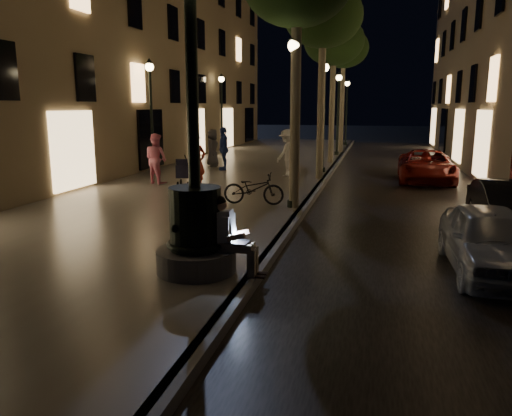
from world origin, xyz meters
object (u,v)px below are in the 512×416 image
(tree_second, at_px, (323,17))
(pedestrian_blue, at_px, (224,149))
(lamp_left_c, at_px, (222,103))
(car_third, at_px, (426,166))
(lamp_curb_d, at_px, (347,103))
(car_front, at_px, (490,240))
(tree_third, at_px, (334,42))
(bicycle, at_px, (254,189))
(car_second, at_px, (509,208))
(tree_far, at_px, (344,49))
(stroller, at_px, (184,171))
(lamp_curb_c, at_px, (338,103))
(pedestrian_white, at_px, (287,153))
(pedestrian_dark, at_px, (213,148))
(fountain_lamppost, at_px, (195,215))
(pedestrian_pink, at_px, (156,159))
(lamp_curb_a, at_px, (294,99))
(lamp_curb_b, at_px, (324,102))
(lamp_left_b, at_px, (151,102))
(pedestrian_red, at_px, (197,163))
(seated_man_laptop, at_px, (230,233))

(tree_second, distance_m, pedestrian_blue, 7.07)
(lamp_left_c, bearing_deg, car_third, -36.99)
(lamp_curb_d, relative_size, car_front, 1.31)
(pedestrian_blue, bearing_deg, tree_third, 118.87)
(bicycle, bearing_deg, car_second, -102.36)
(tree_far, distance_m, lamp_curb_d, 6.80)
(stroller, distance_m, bicycle, 4.26)
(tree_third, relative_size, car_third, 1.55)
(pedestrian_blue, bearing_deg, lamp_curb_c, 136.50)
(tree_second, distance_m, pedestrian_white, 5.36)
(bicycle, bearing_deg, car_third, -39.63)
(car_second, distance_m, pedestrian_dark, 14.63)
(lamp_left_c, relative_size, pedestrian_white, 2.50)
(fountain_lamppost, xyz_separation_m, tree_second, (0.80, 12.00, 5.12))
(pedestrian_pink, bearing_deg, car_third, -134.41)
(car_second, xyz_separation_m, bicycle, (-6.66, 1.14, 0.04))
(stroller, height_order, car_second, stroller)
(tree_third, xyz_separation_m, lamp_curb_d, (0.00, 12.00, -2.90))
(lamp_curb_a, distance_m, lamp_left_c, 17.50)
(tree_second, height_order, pedestrian_blue, tree_second)
(fountain_lamppost, height_order, car_second, fountain_lamppost)
(lamp_curb_c, relative_size, bicycle, 2.68)
(lamp_curb_b, xyz_separation_m, lamp_curb_c, (0.00, 8.00, 0.00))
(pedestrian_blue, height_order, bicycle, pedestrian_blue)
(lamp_left_b, height_order, car_second, lamp_left_b)
(pedestrian_blue, bearing_deg, lamp_curb_a, 14.43)
(car_second, bearing_deg, lamp_curb_c, 107.15)
(pedestrian_red, height_order, pedestrian_pink, pedestrian_red)
(tree_third, bearing_deg, lamp_left_c, 150.60)
(pedestrian_red, bearing_deg, tree_third, 13.78)
(pedestrian_dark, bearing_deg, stroller, 179.46)
(pedestrian_white, xyz_separation_m, pedestrian_dark, (-4.06, 2.49, -0.08))
(lamp_curb_d, xyz_separation_m, car_second, (5.49, -25.00, -2.60))
(seated_man_laptop, distance_m, pedestrian_blue, 14.34)
(tree_third, relative_size, lamp_left_c, 1.50)
(lamp_curb_c, xyz_separation_m, stroller, (-4.44, -13.13, -2.48))
(lamp_curb_c, relative_size, lamp_left_c, 1.00)
(pedestrian_pink, bearing_deg, seated_man_laptop, 144.00)
(tree_second, bearing_deg, car_second, -52.42)
(car_third, xyz_separation_m, pedestrian_dark, (-9.64, 1.42, 0.44))
(lamp_curb_b, bearing_deg, lamp_left_b, -164.27)
(tree_far, bearing_deg, lamp_left_c, -164.43)
(tree_second, distance_m, pedestrian_dark, 8.07)
(stroller, relative_size, car_third, 0.24)
(lamp_curb_d, height_order, car_second, lamp_curb_d)
(tree_second, relative_size, lamp_curb_c, 1.54)
(pedestrian_pink, height_order, pedestrian_dark, pedestrian_pink)
(car_front, distance_m, pedestrian_dark, 16.33)
(seated_man_laptop, bearing_deg, tree_far, 89.60)
(car_third, xyz_separation_m, pedestrian_pink, (-9.97, -4.19, 0.49))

